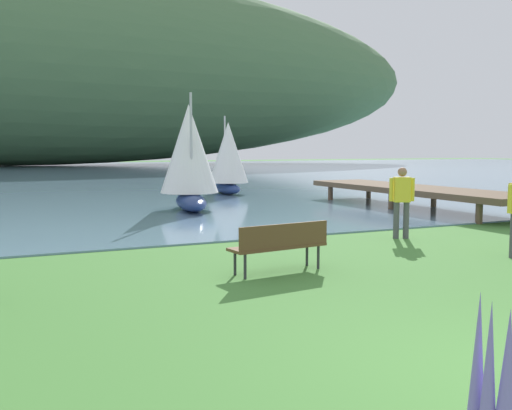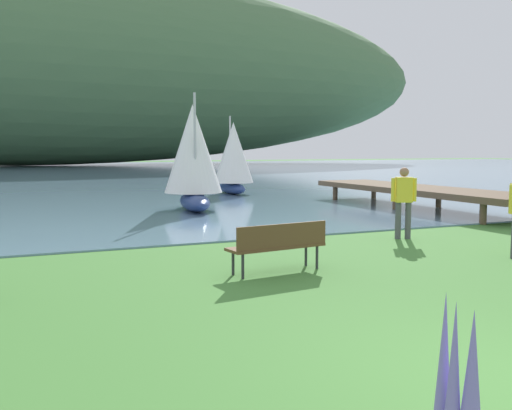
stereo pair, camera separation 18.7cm
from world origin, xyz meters
name	(u,v)px [view 1 (the left image)]	position (x,y,z in m)	size (l,w,h in m)	color
bay_water	(56,174)	(0.00, 48.69, 0.02)	(180.00, 80.00, 0.04)	#6B8EA8
distant_hillside	(4,62)	(-3.37, 74.15, 12.87)	(118.44, 28.00, 25.66)	#4C7047
park_bench_near_camera	(280,243)	(-0.09, 5.31, 0.52)	(1.85, 0.71, 0.88)	brown
person_at_shoreline	(402,198)	(4.28, 7.49, 0.98)	(0.57, 0.35, 1.71)	#4C4C51
sailboat_mid_bay	(228,157)	(5.26, 21.20, 1.76)	(1.98, 3.17, 3.66)	navy
sailboat_toward_hillside	(189,156)	(1.54, 15.48, 1.92)	(2.34, 3.51, 3.99)	navy
pier_dock	(413,190)	(9.00, 12.69, 0.69)	(2.40, 10.00, 0.80)	brown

